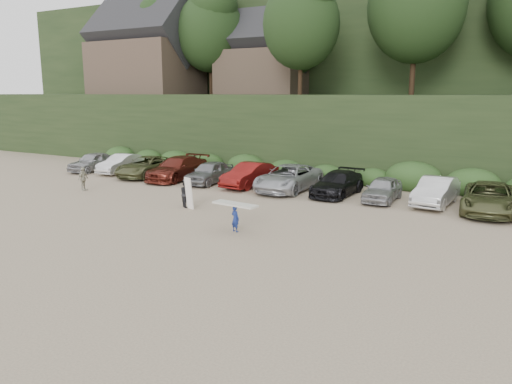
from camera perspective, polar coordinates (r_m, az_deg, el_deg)
The scene contains 6 objects.
ground at distance 22.05m, azimuth -1.29°, elevation -4.93°, with size 120.00×120.00×0.00m, color tan.
hillside_backdrop at distance 55.46m, azimuth 18.59°, elevation 15.96°, with size 90.00×41.50×28.00m.
parked_cars at distance 31.10m, azimuth 6.00°, elevation 1.26°, with size 39.31×6.22×1.64m.
distant_walker at distance 33.69m, azimuth -19.16°, elevation 1.44°, with size 0.89×0.37×1.52m, color #A6A38D.
child_surfer at distance 22.35m, azimuth -2.40°, elevation -2.34°, with size 2.25×0.85×1.32m.
adult_surfer at distance 27.42m, azimuth -7.99°, elevation -0.20°, with size 1.17×0.94×1.73m.
Camera 1 is at (10.87, -18.17, 6.16)m, focal length 35.00 mm.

